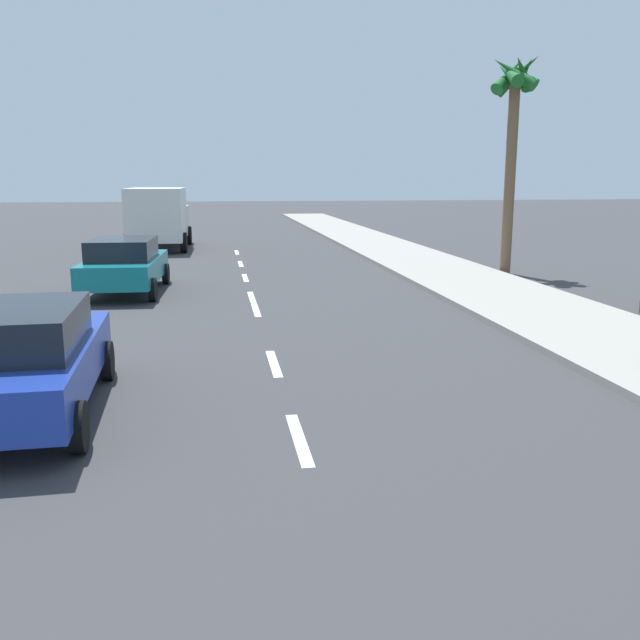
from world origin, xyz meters
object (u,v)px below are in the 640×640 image
parked_car_blue (18,358)px  parked_car_teal (124,264)px  delivery_truck (159,216)px  palm_tree_far (514,106)px

parked_car_blue → parked_car_teal: bearing=87.1°
delivery_truck → palm_tree_far: size_ratio=0.86×
parked_car_teal → palm_tree_far: size_ratio=0.63×
parked_car_blue → parked_car_teal: same height
delivery_truck → palm_tree_far: 16.67m
parked_car_blue → parked_car_teal: 10.50m
parked_car_teal → palm_tree_far: bearing=12.8°
parked_car_blue → palm_tree_far: (12.60, 12.70, 4.73)m
delivery_truck → palm_tree_far: (12.39, -10.38, 4.07)m
parked_car_teal → parked_car_blue: bearing=-88.0°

